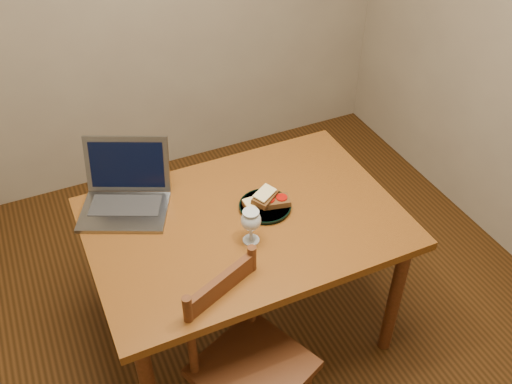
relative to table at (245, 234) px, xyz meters
name	(u,v)px	position (x,y,z in m)	size (l,w,h in m)	color
floor	(251,343)	(-0.01, -0.08, -0.66)	(3.20, 3.20, 0.02)	black
table	(245,234)	(0.00, 0.00, 0.00)	(1.30, 0.90, 0.74)	#562B0E
chair	(248,357)	(-0.19, -0.45, -0.19)	(0.52, 0.51, 0.43)	#3B200C
plate	(265,207)	(0.11, 0.03, 0.10)	(0.23, 0.23, 0.02)	black
sandwich_cheese	(256,203)	(0.07, 0.04, 0.12)	(0.11, 0.06, 0.03)	#381E0C
sandwich_tomato	(275,200)	(0.15, 0.02, 0.12)	(0.12, 0.07, 0.04)	#381E0C
sandwich_top	(265,196)	(0.11, 0.03, 0.15)	(0.12, 0.07, 0.04)	#381E0C
milk_glass	(251,226)	(-0.03, -0.12, 0.16)	(0.08, 0.08, 0.16)	white
laptop	(126,189)	(-0.42, 0.32, 0.16)	(0.47, 0.45, 0.26)	slate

